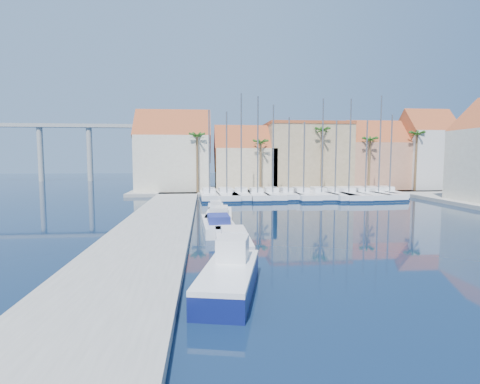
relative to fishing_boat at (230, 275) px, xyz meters
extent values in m
plane|color=black|center=(3.83, 0.80, -0.74)|extent=(260.00, 260.00, 0.00)
cube|color=gray|center=(-5.17, 14.30, -0.49)|extent=(6.00, 77.00, 0.50)
cube|color=gray|center=(13.83, 48.80, -0.49)|extent=(54.00, 16.00, 0.50)
cube|color=#0E1653|center=(-0.04, -0.18, -0.26)|extent=(3.44, 6.68, 0.96)
cube|color=white|center=(-0.04, -0.18, 0.32)|extent=(3.44, 6.68, 0.21)
cube|color=white|center=(0.23, 1.06, 0.91)|extent=(1.71, 1.96, 1.17)
cube|color=white|center=(0.76, 8.35, -0.34)|extent=(2.23, 6.83, 0.80)
cube|color=white|center=(0.76, 7.67, 0.36)|extent=(1.54, 2.40, 0.60)
cube|color=white|center=(-0.02, 14.13, -0.34)|extent=(2.73, 7.53, 0.80)
cube|color=navy|center=(0.02, 13.39, 0.36)|extent=(1.79, 2.67, 0.60)
cube|color=white|center=(0.29, 19.21, -0.34)|extent=(2.86, 7.53, 0.80)
cube|color=white|center=(0.24, 18.47, 0.36)|extent=(1.83, 2.69, 0.60)
cube|color=white|center=(0.12, 23.89, -0.34)|extent=(1.74, 5.18, 0.80)
cube|color=white|center=(0.12, 23.37, 0.36)|extent=(1.19, 1.82, 0.60)
cube|color=white|center=(-0.39, 36.92, -0.24)|extent=(2.90, 9.65, 1.00)
cube|color=#0D2042|center=(-0.39, 36.92, -0.56)|extent=(2.97, 9.71, 0.28)
cube|color=white|center=(-0.44, 37.87, 0.56)|extent=(1.86, 2.94, 0.60)
cylinder|color=slate|center=(-0.37, 36.44, 6.03)|extent=(0.20, 0.20, 11.54)
cube|color=white|center=(2.05, 37.02, -0.24)|extent=(3.26, 10.66, 1.00)
cube|color=#0D2042|center=(2.05, 37.02, -0.56)|extent=(3.32, 10.73, 0.28)
cube|color=white|center=(2.00, 38.08, 0.56)|extent=(2.07, 3.25, 0.60)
cylinder|color=slate|center=(2.07, 36.50, 5.93)|extent=(0.20, 0.20, 11.34)
cube|color=white|center=(4.18, 37.16, -0.24)|extent=(3.34, 10.15, 1.00)
cube|color=#0D2042|center=(4.18, 37.16, -0.56)|extent=(3.41, 10.21, 0.28)
cube|color=white|center=(4.26, 38.15, 0.56)|extent=(2.04, 3.12, 0.60)
cylinder|color=slate|center=(4.14, 36.66, 7.21)|extent=(0.20, 0.20, 13.90)
cube|color=white|center=(6.42, 36.56, -0.24)|extent=(2.54, 9.56, 1.00)
cube|color=#0D2042|center=(6.42, 36.56, -0.56)|extent=(2.60, 9.62, 0.28)
cube|color=white|center=(6.42, 37.51, 0.56)|extent=(1.75, 2.87, 0.60)
cylinder|color=slate|center=(6.42, 36.08, 6.98)|extent=(0.20, 0.20, 13.43)
cube|color=white|center=(8.71, 37.05, -0.24)|extent=(2.99, 10.22, 1.00)
cube|color=#0D2042|center=(8.71, 37.05, -0.56)|extent=(3.05, 10.28, 0.28)
cube|color=white|center=(8.75, 38.06, 0.56)|extent=(1.95, 3.10, 0.60)
cylinder|color=slate|center=(8.69, 36.54, 6.46)|extent=(0.20, 0.20, 12.40)
cube|color=white|center=(10.97, 37.03, -0.24)|extent=(2.58, 8.64, 1.00)
cube|color=#0D2042|center=(10.97, 37.03, -0.56)|extent=(2.65, 8.70, 0.28)
cube|color=white|center=(10.93, 37.89, 0.56)|extent=(1.66, 2.63, 0.60)
cylinder|color=slate|center=(10.99, 36.60, 5.60)|extent=(0.20, 0.20, 10.68)
cube|color=white|center=(13.06, 36.51, -0.24)|extent=(2.86, 10.50, 1.00)
cube|color=#0D2042|center=(13.06, 36.51, -0.56)|extent=(2.92, 10.56, 0.28)
cube|color=white|center=(13.08, 37.55, 0.56)|extent=(1.94, 3.16, 0.60)
cylinder|color=slate|center=(13.06, 35.99, 5.26)|extent=(0.20, 0.20, 10.00)
cube|color=white|center=(15.84, 36.85, -0.24)|extent=(2.84, 10.16, 1.00)
cube|color=#0D2042|center=(15.84, 36.85, -0.56)|extent=(2.90, 10.22, 0.28)
cube|color=white|center=(15.86, 37.86, 0.56)|extent=(1.90, 3.07, 0.60)
cylinder|color=slate|center=(15.83, 36.34, 6.91)|extent=(0.20, 0.20, 13.31)
cube|color=white|center=(17.61, 36.36, -0.24)|extent=(3.72, 11.09, 1.00)
cube|color=#0D2042|center=(17.61, 36.36, -0.56)|extent=(3.79, 11.15, 0.28)
cube|color=white|center=(17.52, 37.45, 0.56)|extent=(2.24, 3.42, 0.60)
cylinder|color=slate|center=(17.65, 35.82, 5.36)|extent=(0.20, 0.20, 10.20)
cube|color=white|center=(19.80, 36.59, -0.24)|extent=(3.91, 12.16, 1.00)
cube|color=#0D2042|center=(19.80, 36.59, -0.56)|extent=(3.98, 12.22, 0.28)
cube|color=white|center=(19.89, 37.78, 0.56)|extent=(2.42, 3.73, 0.60)
cylinder|color=slate|center=(19.76, 35.99, 6.91)|extent=(0.20, 0.20, 13.30)
cube|color=white|center=(22.30, 36.72, -0.24)|extent=(3.38, 11.84, 1.00)
cube|color=#0D2042|center=(22.30, 36.72, -0.56)|extent=(3.44, 11.90, 0.28)
cube|color=white|center=(22.27, 37.89, 0.56)|extent=(2.24, 3.59, 0.60)
cylinder|color=slate|center=(22.32, 36.13, 5.42)|extent=(0.20, 0.20, 10.32)
cube|color=white|center=(24.31, 36.78, -0.24)|extent=(3.88, 11.51, 1.00)
cube|color=#0D2042|center=(24.31, 36.78, -0.56)|extent=(3.94, 11.58, 0.28)
cube|color=white|center=(24.22, 37.90, 0.56)|extent=(2.33, 3.55, 0.60)
cylinder|color=slate|center=(24.36, 36.21, 7.17)|extent=(0.20, 0.20, 13.82)
cube|color=white|center=(26.58, 37.61, -0.24)|extent=(2.89, 9.00, 1.00)
cube|color=#0D2042|center=(26.58, 37.61, -0.56)|extent=(2.95, 9.07, 0.28)
cube|color=white|center=(26.64, 38.49, 0.56)|extent=(1.79, 2.76, 0.60)
cylinder|color=slate|center=(26.55, 37.17, 5.89)|extent=(0.20, 0.20, 11.26)
cube|color=beige|center=(-6.17, 47.80, 4.26)|extent=(12.00, 9.00, 9.00)
cube|color=#944620|center=(-6.17, 47.80, 8.76)|extent=(12.30, 9.00, 9.00)
cube|color=tan|center=(5.83, 47.80, 3.26)|extent=(10.00, 8.00, 7.00)
cube|color=#944620|center=(5.83, 47.80, 6.76)|extent=(10.30, 8.00, 8.00)
cube|color=#9C8760|center=(16.83, 48.80, 5.26)|extent=(14.00, 10.00, 11.00)
cube|color=#944620|center=(16.83, 48.80, 11.01)|extent=(14.20, 10.20, 0.50)
cube|color=#B5795B|center=(28.83, 47.80, 3.76)|extent=(10.00, 8.00, 8.00)
cube|color=#944620|center=(28.83, 47.80, 7.76)|extent=(10.30, 8.00, 8.00)
cube|color=silver|center=(37.83, 46.80, 4.76)|extent=(8.00, 8.00, 10.00)
cube|color=#944620|center=(37.83, 46.80, 9.76)|extent=(8.30, 8.00, 8.00)
cylinder|color=brown|center=(-2.17, 42.80, 4.26)|extent=(0.36, 0.36, 9.00)
sphere|color=#265518|center=(-2.17, 42.80, 8.61)|extent=(2.60, 2.60, 2.60)
cylinder|color=brown|center=(7.83, 42.80, 3.76)|extent=(0.36, 0.36, 8.00)
sphere|color=#265518|center=(7.83, 42.80, 7.61)|extent=(2.60, 2.60, 2.60)
cylinder|color=brown|center=(17.83, 42.80, 4.76)|extent=(0.36, 0.36, 10.00)
sphere|color=#265518|center=(17.83, 42.80, 9.61)|extent=(2.60, 2.60, 2.60)
cylinder|color=brown|center=(25.83, 42.80, 4.01)|extent=(0.36, 0.36, 8.50)
sphere|color=#265518|center=(25.83, 42.80, 8.11)|extent=(2.60, 2.60, 2.60)
cylinder|color=brown|center=(33.83, 42.80, 4.51)|extent=(0.36, 0.36, 9.50)
sphere|color=#265518|center=(33.83, 42.80, 9.11)|extent=(2.60, 2.60, 2.60)
cube|color=#9E9E99|center=(-34.17, 82.80, 13.26)|extent=(48.00, 2.20, 0.90)
cylinder|color=#9E9E99|center=(-42.17, 82.80, 6.26)|extent=(1.40, 1.40, 14.00)
cylinder|color=#9E9E99|center=(-30.17, 82.80, 6.26)|extent=(1.40, 1.40, 14.00)
cylinder|color=#9E9E99|center=(-18.17, 82.80, 6.26)|extent=(1.40, 1.40, 14.00)
camera|label=1|loc=(-1.08, -16.23, 5.22)|focal=28.00mm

